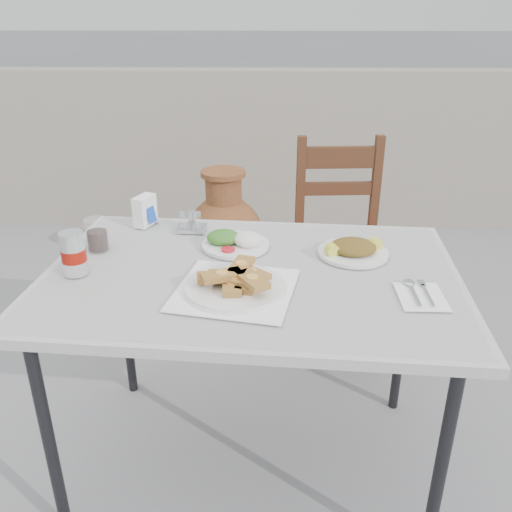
{
  "coord_description": "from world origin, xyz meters",
  "views": [
    {
      "loc": [
        0.16,
        -1.69,
        1.63
      ],
      "look_at": [
        0.12,
        -0.04,
        0.86
      ],
      "focal_mm": 38.0,
      "sensor_mm": 36.0,
      "label": 1
    }
  ],
  "objects_px": {
    "chair": "(341,240)",
    "condiment_caddy": "(191,224)",
    "pide_plate": "(235,281)",
    "salad_rice_plate": "(235,241)",
    "napkin_holder": "(145,211)",
    "cafe_table": "(251,286)",
    "terracotta_urn": "(225,246)",
    "soda_can": "(73,253)",
    "salad_chopped_plate": "(353,249)",
    "cola_glass": "(97,236)"
  },
  "relations": [
    {
      "from": "chair",
      "to": "condiment_caddy",
      "type": "bearing_deg",
      "value": -141.8
    },
    {
      "from": "pide_plate",
      "to": "chair",
      "type": "relative_size",
      "value": 0.4
    },
    {
      "from": "salad_rice_plate",
      "to": "chair",
      "type": "relative_size",
      "value": 0.24
    },
    {
      "from": "salad_rice_plate",
      "to": "chair",
      "type": "bearing_deg",
      "value": 56.85
    },
    {
      "from": "salad_rice_plate",
      "to": "napkin_holder",
      "type": "bearing_deg",
      "value": 150.53
    },
    {
      "from": "pide_plate",
      "to": "condiment_caddy",
      "type": "xyz_separation_m",
      "value": [
        -0.2,
        0.49,
        -0.01
      ]
    },
    {
      "from": "cafe_table",
      "to": "napkin_holder",
      "type": "height_order",
      "value": "napkin_holder"
    },
    {
      "from": "napkin_holder",
      "to": "terracotta_urn",
      "type": "xyz_separation_m",
      "value": [
        0.24,
        0.82,
        -0.51
      ]
    },
    {
      "from": "condiment_caddy",
      "to": "terracotta_urn",
      "type": "height_order",
      "value": "condiment_caddy"
    },
    {
      "from": "chair",
      "to": "pide_plate",
      "type": "bearing_deg",
      "value": -117.14
    },
    {
      "from": "soda_can",
      "to": "salad_chopped_plate",
      "type": "bearing_deg",
      "value": 10.29
    },
    {
      "from": "pide_plate",
      "to": "salad_rice_plate",
      "type": "height_order",
      "value": "pide_plate"
    },
    {
      "from": "napkin_holder",
      "to": "chair",
      "type": "bearing_deg",
      "value": 55.02
    },
    {
      "from": "chair",
      "to": "cola_glass",
      "type": "bearing_deg",
      "value": -144.92
    },
    {
      "from": "cafe_table",
      "to": "chair",
      "type": "relative_size",
      "value": 1.38
    },
    {
      "from": "salad_rice_plate",
      "to": "cola_glass",
      "type": "relative_size",
      "value": 2.15
    },
    {
      "from": "napkin_holder",
      "to": "cafe_table",
      "type": "bearing_deg",
      "value": -20.53
    },
    {
      "from": "condiment_caddy",
      "to": "terracotta_urn",
      "type": "xyz_separation_m",
      "value": [
        0.06,
        0.87,
        -0.48
      ]
    },
    {
      "from": "salad_chopped_plate",
      "to": "napkin_holder",
      "type": "xyz_separation_m",
      "value": [
        -0.79,
        0.27,
        0.04
      ]
    },
    {
      "from": "pide_plate",
      "to": "condiment_caddy",
      "type": "relative_size",
      "value": 3.58
    },
    {
      "from": "salad_rice_plate",
      "to": "soda_can",
      "type": "xyz_separation_m",
      "value": [
        -0.51,
        -0.23,
        0.05
      ]
    },
    {
      "from": "condiment_caddy",
      "to": "chair",
      "type": "height_order",
      "value": "chair"
    },
    {
      "from": "cafe_table",
      "to": "pide_plate",
      "type": "bearing_deg",
      "value": -108.39
    },
    {
      "from": "salad_rice_plate",
      "to": "cola_glass",
      "type": "height_order",
      "value": "cola_glass"
    },
    {
      "from": "chair",
      "to": "terracotta_urn",
      "type": "relative_size",
      "value": 1.26
    },
    {
      "from": "pide_plate",
      "to": "terracotta_urn",
      "type": "bearing_deg",
      "value": 96.02
    },
    {
      "from": "cafe_table",
      "to": "terracotta_urn",
      "type": "xyz_separation_m",
      "value": [
        -0.19,
        1.22,
        -0.39
      ]
    },
    {
      "from": "salad_chopped_plate",
      "to": "terracotta_urn",
      "type": "height_order",
      "value": "salad_chopped_plate"
    },
    {
      "from": "terracotta_urn",
      "to": "soda_can",
      "type": "bearing_deg",
      "value": -107.01
    },
    {
      "from": "salad_chopped_plate",
      "to": "cola_glass",
      "type": "bearing_deg",
      "value": 178.23
    },
    {
      "from": "salad_rice_plate",
      "to": "chair",
      "type": "xyz_separation_m",
      "value": [
        0.49,
        0.75,
        -0.32
      ]
    },
    {
      "from": "pide_plate",
      "to": "condiment_caddy",
      "type": "distance_m",
      "value": 0.52
    },
    {
      "from": "salad_rice_plate",
      "to": "terracotta_urn",
      "type": "height_order",
      "value": "salad_rice_plate"
    },
    {
      "from": "salad_chopped_plate",
      "to": "terracotta_urn",
      "type": "bearing_deg",
      "value": 116.61
    },
    {
      "from": "soda_can",
      "to": "napkin_holder",
      "type": "height_order",
      "value": "soda_can"
    },
    {
      "from": "pide_plate",
      "to": "salad_rice_plate",
      "type": "xyz_separation_m",
      "value": [
        -0.02,
        0.33,
        -0.01
      ]
    },
    {
      "from": "chair",
      "to": "soda_can",
      "type": "bearing_deg",
      "value": -139.08
    },
    {
      "from": "napkin_holder",
      "to": "condiment_caddy",
      "type": "distance_m",
      "value": 0.2
    },
    {
      "from": "cola_glass",
      "to": "napkin_holder",
      "type": "bearing_deg",
      "value": 62.96
    },
    {
      "from": "pide_plate",
      "to": "soda_can",
      "type": "height_order",
      "value": "soda_can"
    },
    {
      "from": "condiment_caddy",
      "to": "terracotta_urn",
      "type": "relative_size",
      "value": 0.14
    },
    {
      "from": "cola_glass",
      "to": "napkin_holder",
      "type": "xyz_separation_m",
      "value": [
        0.12,
        0.24,
        0.01
      ]
    },
    {
      "from": "soda_can",
      "to": "napkin_holder",
      "type": "xyz_separation_m",
      "value": [
        0.14,
        0.43,
        -0.01
      ]
    },
    {
      "from": "salad_rice_plate",
      "to": "pide_plate",
      "type": "bearing_deg",
      "value": -86.57
    },
    {
      "from": "napkin_holder",
      "to": "chair",
      "type": "distance_m",
      "value": 1.08
    },
    {
      "from": "soda_can",
      "to": "napkin_holder",
      "type": "bearing_deg",
      "value": 72.3
    },
    {
      "from": "soda_can",
      "to": "napkin_holder",
      "type": "distance_m",
      "value": 0.46
    },
    {
      "from": "cafe_table",
      "to": "salad_chopped_plate",
      "type": "relative_size",
      "value": 5.81
    },
    {
      "from": "soda_can",
      "to": "terracotta_urn",
      "type": "bearing_deg",
      "value": 72.99
    },
    {
      "from": "cafe_table",
      "to": "soda_can",
      "type": "relative_size",
      "value": 10.0
    }
  ]
}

